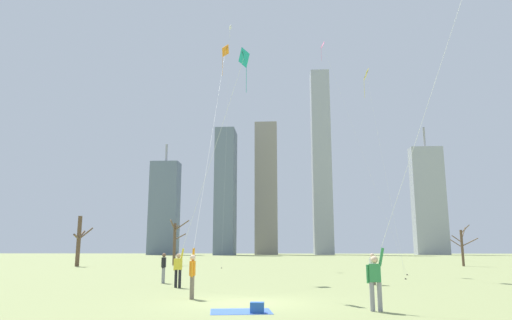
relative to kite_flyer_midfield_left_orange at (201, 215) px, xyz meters
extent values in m
plane|color=#848E56|center=(2.20, -3.16, -3.26)|extent=(400.00, 400.00, 0.00)
cylinder|color=#726656|center=(0.11, -2.22, -2.83)|extent=(0.14, 0.14, 0.85)
cylinder|color=#726656|center=(0.09, -2.00, -2.83)|extent=(0.14, 0.14, 0.85)
cube|color=orange|center=(0.10, -2.11, -2.14)|extent=(0.23, 0.36, 0.54)
sphere|color=beige|center=(0.10, -2.11, -1.75)|extent=(0.22, 0.22, 0.22)
cylinder|color=orange|center=(0.12, -2.32, -2.17)|extent=(0.09, 0.09, 0.55)
cylinder|color=orange|center=(0.09, -1.90, -1.67)|extent=(0.11, 0.21, 0.56)
cube|color=orange|center=(-0.56, 11.58, 12.75)|extent=(0.41, 1.06, 1.04)
cylinder|color=black|center=(-0.56, 11.58, 12.75)|extent=(0.35, 0.03, 0.65)
cylinder|color=orange|center=(-0.75, 11.57, 11.61)|extent=(0.02, 0.02, 1.52)
cylinder|color=silver|center=(-0.24, 4.84, 5.67)|extent=(0.66, 13.49, 14.17)
cylinder|color=black|center=(-1.71, 3.02, -2.83)|extent=(0.14, 0.14, 0.85)
cylinder|color=black|center=(-1.50, 2.95, -2.83)|extent=(0.14, 0.14, 0.85)
cube|color=yellow|center=(-1.60, 2.99, -2.14)|extent=(0.39, 0.30, 0.54)
sphere|color=tan|center=(-1.60, 2.99, -1.75)|extent=(0.22, 0.22, 0.22)
cylinder|color=yellow|center=(-1.80, 3.05, -2.17)|extent=(0.09, 0.09, 0.55)
cylinder|color=yellow|center=(-1.40, 2.92, -1.67)|extent=(0.22, 0.15, 0.56)
cube|color=teal|center=(1.70, 1.33, 7.74)|extent=(0.62, 0.82, 0.92)
cylinder|color=black|center=(1.70, 1.33, 7.74)|extent=(0.19, 0.35, 0.56)
cylinder|color=teal|center=(1.81, 1.53, 6.72)|extent=(0.02, 0.02, 1.39)
cylinder|color=silver|center=(0.15, 2.12, 3.17)|extent=(3.12, 1.60, 9.16)
cylinder|color=gray|center=(6.19, -5.22, -2.83)|extent=(0.14, 0.14, 0.85)
cylinder|color=gray|center=(6.41, -5.25, -2.83)|extent=(0.14, 0.14, 0.85)
cube|color=#338C4C|center=(6.30, -5.23, -2.14)|extent=(0.36, 0.24, 0.54)
sphere|color=beige|center=(6.30, -5.23, -1.75)|extent=(0.22, 0.22, 0.22)
cylinder|color=#338C4C|center=(6.09, -5.21, -2.17)|extent=(0.09, 0.09, 0.55)
cylinder|color=#338C4C|center=(6.51, -5.26, -1.67)|extent=(0.21, 0.12, 0.56)
cylinder|color=silver|center=(9.14, -4.78, 5.31)|extent=(5.28, 0.98, 13.44)
cylinder|color=#726656|center=(8.12, 5.42, -2.83)|extent=(0.14, 0.14, 0.85)
cylinder|color=#726656|center=(8.27, 5.59, -2.83)|extent=(0.14, 0.14, 0.85)
cube|color=white|center=(8.19, 5.50, -2.14)|extent=(0.38, 0.39, 0.54)
sphere|color=beige|center=(8.19, 5.50, -1.75)|extent=(0.22, 0.22, 0.22)
cylinder|color=white|center=(8.05, 5.35, -2.17)|extent=(0.09, 0.09, 0.55)
cylinder|color=white|center=(8.33, 5.66, -2.17)|extent=(0.09, 0.09, 0.55)
cylinder|color=gray|center=(-3.09, 6.07, -2.83)|extent=(0.14, 0.14, 0.85)
cylinder|color=gray|center=(-3.08, 5.85, -2.83)|extent=(0.14, 0.14, 0.85)
cube|color=black|center=(-3.08, 5.96, -2.14)|extent=(0.22, 0.35, 0.54)
sphere|color=brown|center=(-3.08, 5.96, -1.75)|extent=(0.22, 0.22, 0.22)
cylinder|color=black|center=(-3.10, 6.17, -2.17)|extent=(0.09, 0.09, 0.55)
cylinder|color=black|center=(-3.07, 5.75, -2.17)|extent=(0.09, 0.09, 0.55)
cube|color=pink|center=(7.35, 21.20, 17.42)|extent=(0.34, 0.93, 0.87)
cylinder|color=black|center=(7.35, 21.20, 17.42)|extent=(0.29, 0.24, 0.53)
cylinder|color=pink|center=(7.19, 21.07, 16.46)|extent=(0.02, 0.02, 1.31)
cylinder|color=silver|center=(9.84, 18.08, 7.10)|extent=(4.98, 6.24, 20.64)
cylinder|color=#3F3833|center=(12.32, 14.97, -3.22)|extent=(0.10, 0.10, 0.08)
cube|color=yellow|center=(9.88, 13.76, 11.57)|extent=(0.44, 1.12, 1.04)
cylinder|color=black|center=(9.88, 13.76, 11.57)|extent=(0.38, 0.13, 0.64)
cylinder|color=yellow|center=(9.66, 13.69, 10.41)|extent=(0.02, 0.02, 1.55)
cylinder|color=silver|center=(10.43, 11.92, 4.17)|extent=(1.12, 3.68, 14.79)
cylinder|color=#3F3833|center=(10.99, 10.08, -3.22)|extent=(0.10, 0.10, 0.08)
cube|color=white|center=(-2.63, 31.64, 24.79)|extent=(0.20, 0.75, 0.75)
cylinder|color=black|center=(-2.63, 31.64, 24.79)|extent=(0.16, 0.02, 0.49)
cylinder|color=white|center=(-2.72, 31.64, 23.97)|extent=(0.02, 0.02, 1.05)
cylinder|color=silver|center=(-2.62, 29.02, 10.78)|extent=(0.03, 5.26, 28.01)
cylinder|color=#3F3833|center=(-2.61, 26.39, -3.22)|extent=(0.10, 0.10, 0.08)
cube|color=#3359B2|center=(2.26, -5.53, -3.25)|extent=(1.98, 1.64, 0.01)
cube|color=#2659B2|center=(2.76, -5.83, -3.10)|extent=(0.40, 0.28, 0.30)
cylinder|color=brown|center=(-9.32, 34.71, -0.83)|extent=(0.35, 0.35, 4.86)
cylinder|color=brown|center=(-9.06, 34.41, 0.95)|extent=(0.66, 0.74, 0.85)
cylinder|color=brown|center=(-9.56, 35.50, -0.10)|extent=(0.65, 1.69, 0.94)
cylinder|color=brown|center=(-8.66, 34.69, 0.03)|extent=(1.37, 0.16, 0.80)
cylinder|color=brown|center=(-9.44, 34.07, 1.36)|extent=(0.42, 1.40, 1.23)
cylinder|color=brown|center=(-8.45, 34.49, 1.35)|extent=(1.84, 0.59, 1.22)
cylinder|color=brown|center=(23.17, 33.69, -1.28)|extent=(0.27, 0.27, 3.96)
cylinder|color=brown|center=(23.64, 34.27, 0.33)|extent=(1.05, 1.28, 1.49)
cylinder|color=brown|center=(22.76, 33.99, -0.27)|extent=(0.93, 0.73, 0.84)
cylinder|color=brown|center=(23.38, 32.97, 0.75)|extent=(0.52, 1.49, 0.93)
cylinder|color=brown|center=(22.68, 34.08, -0.76)|extent=(1.08, 0.90, 0.94)
cylinder|color=brown|center=(23.88, 33.21, -0.65)|extent=(1.53, 1.06, 0.94)
cylinder|color=brown|center=(-18.96, 30.49, -0.53)|extent=(0.44, 0.44, 5.45)
cylinder|color=brown|center=(-18.50, 31.15, 0.30)|extent=(1.14, 1.51, 1.40)
cylinder|color=brown|center=(-18.88, 30.98, 0.19)|extent=(0.39, 1.13, 0.93)
cylinder|color=brown|center=(-18.96, 29.85, -0.08)|extent=(0.23, 1.34, 0.65)
cube|color=slate|center=(-15.97, 133.82, 17.62)|extent=(6.40, 11.15, 41.76)
cube|color=gray|center=(-2.86, 147.27, 20.46)|extent=(7.98, 8.77, 47.43)
cube|color=slate|center=(-38.15, 139.92, 12.82)|extent=(9.70, 6.83, 32.15)
cylinder|color=#99999E|center=(-38.15, 139.92, 32.17)|extent=(0.80, 0.80, 6.55)
cube|color=#9EA3AD|center=(17.39, 149.42, 30.66)|extent=(6.79, 8.64, 67.84)
cube|color=#9EA3AD|center=(54.54, 147.47, 15.70)|extent=(11.11, 5.32, 37.92)
cylinder|color=#99999E|center=(54.54, 147.47, 38.47)|extent=(0.80, 0.80, 7.61)
camera|label=1|loc=(3.58, -19.88, -1.44)|focal=32.65mm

